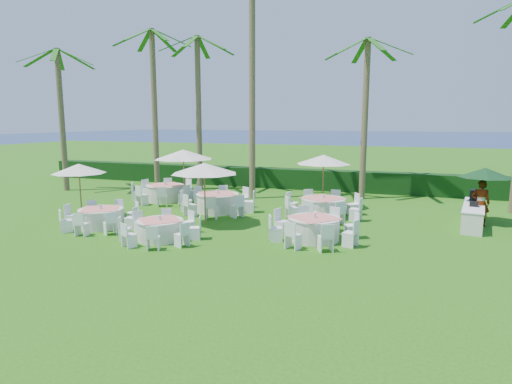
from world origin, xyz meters
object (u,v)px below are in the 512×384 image
umbrella_b (204,168)px  umbrella_d (324,160)px  banquet_table_e (218,202)px  buffet_table (473,214)px  umbrella_green (485,173)px  umbrella_c (183,154)px  staff_person (480,203)px  banquet_table_a (101,217)px  banquet_table_d (165,192)px  banquet_table_c (314,228)px  umbrella_a (79,169)px  banquet_table_f (323,207)px  banquet_table_b (160,229)px

umbrella_b → umbrella_d: (3.83, 4.81, 0.06)m
banquet_table_e → umbrella_d: size_ratio=1.31×
buffet_table → umbrella_green: bearing=55.5°
umbrella_c → staff_person: size_ratio=1.59×
banquet_table_a → staff_person: 14.85m
banquet_table_d → staff_person: (14.52, -0.58, 0.47)m
banquet_table_c → buffet_table: (5.52, 4.15, 0.03)m
umbrella_green → banquet_table_c: bearing=-141.5°
umbrella_a → umbrella_c: 4.94m
banquet_table_f → umbrella_a: (-9.62, -3.63, 1.68)m
umbrella_b → banquet_table_b: bearing=-100.2°
umbrella_c → umbrella_green: umbrella_c is taller
banquet_table_e → banquet_table_a: bearing=-126.6°
umbrella_c → staff_person: bearing=-0.1°
banquet_table_f → staff_person: staff_person is taller
banquet_table_b → buffet_table: bearing=29.2°
banquet_table_d → umbrella_d: size_ratio=1.29×
umbrella_a → umbrella_b: (5.41, 0.81, 0.12)m
banquet_table_c → banquet_table_d: bearing=151.7°
banquet_table_d → buffet_table: bearing=-2.4°
banquet_table_d → banquet_table_e: banquet_table_e is taller
buffet_table → banquet_table_d: bearing=177.6°
umbrella_green → banquet_table_f: bearing=-170.7°
banquet_table_b → umbrella_green: 12.81m
banquet_table_a → umbrella_green: bearing=22.0°
umbrella_a → umbrella_b: size_ratio=0.87×
banquet_table_c → banquet_table_e: bearing=148.3°
banquet_table_c → banquet_table_b: bearing=-160.8°
banquet_table_e → staff_person: staff_person is taller
banquet_table_e → umbrella_green: 11.21m
banquet_table_e → buffet_table: 10.66m
umbrella_d → umbrella_b: bearing=-128.5°
banquet_table_b → banquet_table_c: bearing=19.2°
umbrella_a → staff_person: umbrella_a is taller
banquet_table_f → umbrella_d: umbrella_d is taller
banquet_table_e → umbrella_a: umbrella_a is taller
banquet_table_f → umbrella_green: 6.54m
umbrella_b → umbrella_green: 11.16m
banquet_table_d → banquet_table_f: bearing=-7.3°
banquet_table_d → umbrella_b: size_ratio=1.24×
umbrella_a → staff_person: bearing=14.7°
banquet_table_b → banquet_table_c: banquet_table_c is taller
banquet_table_f → buffet_table: (5.89, 0.50, 0.01)m
banquet_table_e → banquet_table_d: bearing=156.7°
banquet_table_f → umbrella_d: 2.76m
staff_person → banquet_table_d: bearing=7.4°
umbrella_b → banquet_table_e: bearing=102.4°
banquet_table_a → banquet_table_e: (3.08, 4.14, 0.06)m
banquet_table_d → buffet_table: (14.30, -0.59, 0.00)m
banquet_table_f → staff_person: 6.15m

